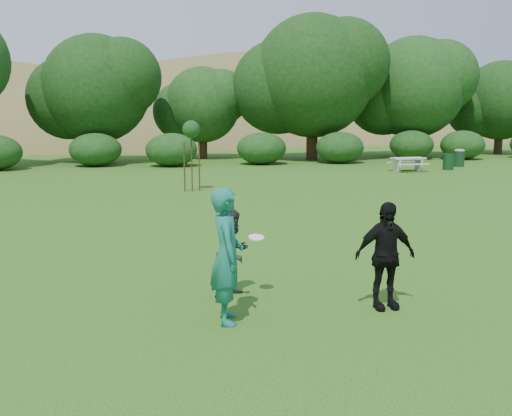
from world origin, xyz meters
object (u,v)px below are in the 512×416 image
(player_grey, at_px, (233,253))
(player_teal, at_px, (227,256))
(player_black, at_px, (385,255))
(trash_can_near, at_px, (448,162))
(sapling, at_px, (191,131))
(picnic_table, at_px, (408,162))
(trash_can_lidded, at_px, (459,158))

(player_grey, bearing_deg, player_teal, -144.95)
(player_teal, height_order, player_black, player_teal)
(player_black, distance_m, trash_can_near, 24.66)
(player_teal, relative_size, sapling, 0.72)
(player_grey, height_order, picnic_table, player_grey)
(player_grey, bearing_deg, player_black, -67.45)
(picnic_table, distance_m, trash_can_lidded, 4.74)
(player_black, distance_m, sapling, 14.91)
(player_teal, relative_size, player_grey, 1.35)
(player_black, relative_size, trash_can_near, 1.94)
(trash_can_lidded, bearing_deg, player_black, -125.55)
(player_grey, height_order, player_black, player_black)
(picnic_table, bearing_deg, player_grey, -125.71)
(trash_can_near, bearing_deg, trash_can_lidded, 42.08)
(trash_can_lidded, bearing_deg, trash_can_near, -137.92)
(sapling, bearing_deg, trash_can_lidded, 22.79)
(player_grey, bearing_deg, trash_can_lidded, 9.75)
(player_black, height_order, trash_can_near, player_black)
(player_teal, distance_m, player_grey, 1.28)
(player_grey, distance_m, trash_can_lidded, 27.30)
(sapling, xyz_separation_m, picnic_table, (12.45, 5.19, -1.90))
(player_grey, relative_size, player_black, 0.87)
(trash_can_near, relative_size, trash_can_lidded, 0.86)
(player_grey, relative_size, sapling, 0.53)
(picnic_table, bearing_deg, player_teal, -124.70)
(sapling, relative_size, trash_can_lidded, 2.71)
(player_black, xyz_separation_m, sapling, (-1.19, 14.79, 1.55))
(picnic_table, bearing_deg, trash_can_near, 7.63)
(player_teal, bearing_deg, picnic_table, -29.90)
(player_black, bearing_deg, trash_can_near, 55.24)
(player_teal, height_order, trash_can_lidded, player_teal)
(player_teal, height_order, sapling, sapling)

